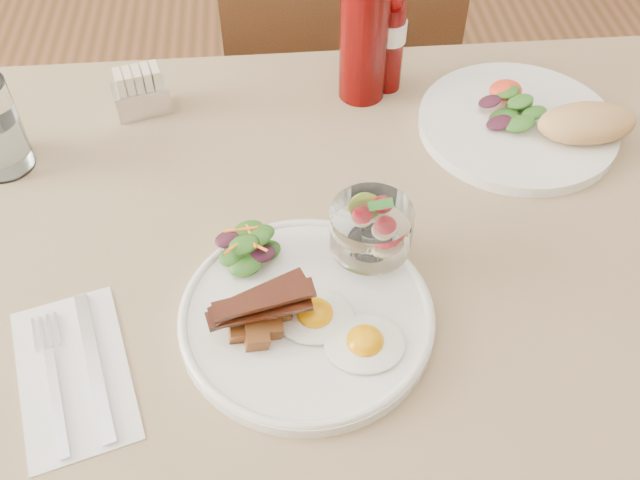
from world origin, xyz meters
TOP-DOWN VIEW (x-y plane):
  - table at (0.00, 0.00)m, footprint 1.33×0.88m
  - chair_far at (0.00, 0.66)m, footprint 0.42×0.42m
  - main_plate at (-0.11, -0.08)m, footprint 0.28×0.28m
  - fried_eggs at (-0.08, -0.11)m, footprint 0.14×0.12m
  - bacon_potato_pile at (-0.16, -0.09)m, footprint 0.12×0.07m
  - side_salad at (-0.17, 0.00)m, footprint 0.08×0.08m
  - fruit_cup at (-0.03, -0.01)m, footprint 0.09×0.09m
  - second_plate at (0.23, 0.21)m, footprint 0.28×0.28m
  - ketchup_bottle at (0.00, 0.33)m, footprint 0.08×0.08m
  - hot_sauce_bottle at (0.04, 0.34)m, footprint 0.06×0.06m
  - sugar_caddy at (-0.32, 0.31)m, footprint 0.09×0.06m
  - napkin_cutlery at (-0.36, -0.13)m, footprint 0.16×0.22m

SIDE VIEW (x-z plane):
  - chair_far at x=0.00m, z-range 0.06..0.99m
  - table at x=0.00m, z-range 0.29..1.04m
  - napkin_cutlery at x=-0.36m, z-range 0.75..0.76m
  - main_plate at x=-0.11m, z-range 0.75..0.77m
  - second_plate at x=0.23m, z-range 0.74..0.81m
  - fried_eggs at x=-0.08m, z-range 0.76..0.79m
  - sugar_caddy at x=-0.32m, z-range 0.75..0.82m
  - side_salad at x=-0.17m, z-range 0.77..0.81m
  - bacon_potato_pile at x=-0.16m, z-range 0.77..0.82m
  - fruit_cup at x=-0.03m, z-range 0.77..0.87m
  - hot_sauce_bottle at x=0.04m, z-range 0.75..0.91m
  - ketchup_bottle at x=0.00m, z-range 0.75..0.95m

